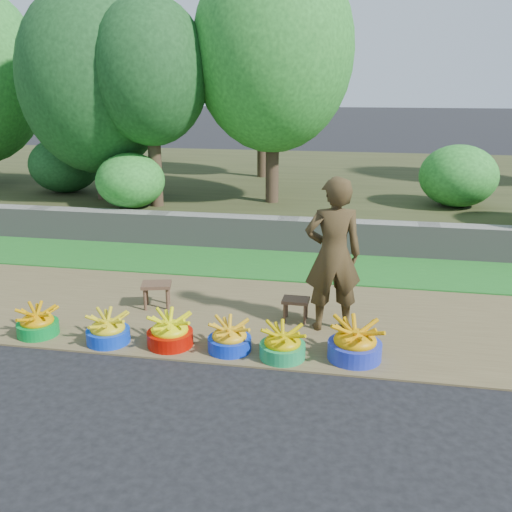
% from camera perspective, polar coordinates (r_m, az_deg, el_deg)
% --- Properties ---
extents(ground_plane, '(120.00, 120.00, 0.00)m').
position_cam_1_polar(ground_plane, '(5.74, -2.25, -10.98)').
color(ground_plane, black).
rests_on(ground_plane, ground).
extents(dirt_shoulder, '(80.00, 2.50, 0.02)m').
position_cam_1_polar(dirt_shoulder, '(6.84, 0.07, -6.07)').
color(dirt_shoulder, brown).
rests_on(dirt_shoulder, ground).
extents(grass_verge, '(80.00, 1.50, 0.04)m').
position_cam_1_polar(grass_verge, '(8.68, 2.48, -0.90)').
color(grass_verge, '#1E6D21').
rests_on(grass_verge, ground).
extents(retaining_wall, '(80.00, 0.35, 0.55)m').
position_cam_1_polar(retaining_wall, '(9.42, 3.23, 2.15)').
color(retaining_wall, gray).
rests_on(retaining_wall, ground).
extents(earth_bank, '(80.00, 10.00, 0.50)m').
position_cam_1_polar(earth_bank, '(14.19, 5.83, 7.05)').
color(earth_bank, '#36391C').
rests_on(earth_bank, ground).
extents(vegetation, '(30.81, 7.91, 4.51)m').
position_cam_1_polar(vegetation, '(11.71, 10.18, 16.74)').
color(vegetation, '#3D2E1F').
rests_on(vegetation, earth_bank).
extents(basin_a, '(0.45, 0.45, 0.33)m').
position_cam_1_polar(basin_a, '(6.75, -21.01, -6.30)').
color(basin_a, '#03822A').
rests_on(basin_a, ground).
extents(basin_b, '(0.46, 0.46, 0.34)m').
position_cam_1_polar(basin_b, '(6.33, -14.59, -7.21)').
color(basin_b, '#0B36C7').
rests_on(basin_b, ground).
extents(basin_c, '(0.49, 0.49, 0.36)m').
position_cam_1_polar(basin_c, '(6.13, -8.60, -7.57)').
color(basin_c, '#A70C02').
rests_on(basin_c, ground).
extents(basin_d, '(0.45, 0.45, 0.34)m').
position_cam_1_polar(basin_d, '(5.96, -2.67, -8.24)').
color(basin_d, '#0C2EC9').
rests_on(basin_d, ground).
extents(basin_e, '(0.46, 0.46, 0.35)m').
position_cam_1_polar(basin_e, '(5.81, 2.67, -8.88)').
color(basin_e, '#1B8F4C').
rests_on(basin_e, ground).
extents(basin_f, '(0.54, 0.54, 0.40)m').
position_cam_1_polar(basin_f, '(5.86, 9.86, -8.63)').
color(basin_f, '#1F31BB').
rests_on(basin_f, ground).
extents(stool_left, '(0.41, 0.35, 0.31)m').
position_cam_1_polar(stool_left, '(7.11, -9.92, -3.19)').
color(stool_left, '#4E3525').
rests_on(stool_left, dirt_shoulder).
extents(stool_right, '(0.31, 0.24, 0.27)m').
position_cam_1_polar(stool_right, '(6.64, 3.99, -4.74)').
color(stool_right, '#4E3525').
rests_on(stool_right, dirt_shoulder).
extents(vendor_woman, '(0.71, 0.55, 1.73)m').
position_cam_1_polar(vendor_woman, '(6.26, 7.73, 0.10)').
color(vendor_woman, black).
rests_on(vendor_woman, dirt_shoulder).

